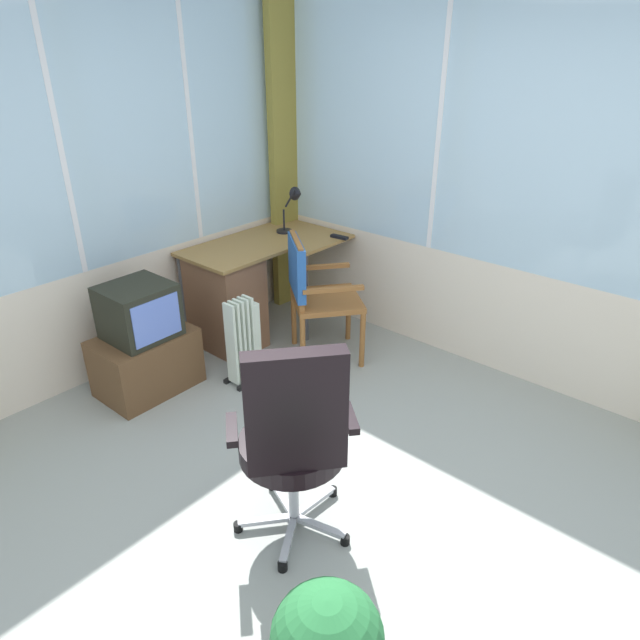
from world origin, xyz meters
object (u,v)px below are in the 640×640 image
at_px(desk_lamp, 295,202).
at_px(wooden_armchair, 310,284).
at_px(tv_on_stand, 144,345).
at_px(office_chair, 294,435).
at_px(space_heater, 244,340).
at_px(desk, 230,295).
at_px(tv_remote, 339,237).

distance_m(desk_lamp, wooden_armchair, 0.86).
bearing_deg(tv_on_stand, wooden_armchair, -27.29).
xyz_separation_m(office_chair, space_heater, (0.80, 1.25, -0.30)).
distance_m(desk, tv_on_stand, 0.84).
relative_size(desk, office_chair, 1.14).
relative_size(desk_lamp, wooden_armchair, 0.39).
distance_m(wooden_armchair, office_chair, 1.76).
height_order(wooden_armchair, space_heater, wooden_armchair).
xyz_separation_m(tv_remote, office_chair, (-1.93, -1.32, -0.15)).
height_order(desk, space_heater, desk).
bearing_deg(space_heater, desk_lamp, 24.59).
xyz_separation_m(desk_lamp, wooden_armchair, (-0.48, -0.59, -0.40)).
relative_size(desk, tv_remote, 8.32).
xyz_separation_m(desk_lamp, office_chair, (-1.83, -1.72, -0.38)).
height_order(wooden_armchair, office_chair, office_chair).
bearing_deg(tv_on_stand, office_chair, -99.81).
bearing_deg(wooden_armchair, tv_on_stand, 152.71).
relative_size(office_chair, tv_on_stand, 1.42).
bearing_deg(wooden_armchair, tv_remote, 19.11).
bearing_deg(tv_remote, desk, 146.51).
xyz_separation_m(desk, tv_on_stand, (-0.83, -0.08, -0.06)).
height_order(desk, office_chair, office_chair).
height_order(tv_remote, wooden_armchair, wooden_armchair).
bearing_deg(tv_on_stand, desk, 5.37).
bearing_deg(space_heater, tv_on_stand, 140.28).
height_order(desk, desk_lamp, desk_lamp).
relative_size(wooden_armchair, office_chair, 0.86).
height_order(wooden_armchair, tv_on_stand, wooden_armchair).
distance_m(desk, wooden_armchair, 0.70).
distance_m(tv_remote, office_chair, 2.35).
height_order(tv_remote, office_chair, office_chair).
relative_size(desk, wooden_armchair, 1.32).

